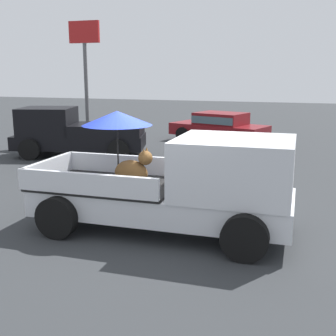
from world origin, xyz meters
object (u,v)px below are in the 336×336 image
(parked_sedan_near, at_px, (219,126))
(pickup_truck_main, at_px, (183,183))
(pickup_truck_red, at_px, (74,132))
(motel_sign, at_px, (85,59))

(parked_sedan_near, bearing_deg, pickup_truck_main, 116.00)
(pickup_truck_main, height_order, parked_sedan_near, pickup_truck_main)
(pickup_truck_red, bearing_deg, pickup_truck_main, 118.17)
(parked_sedan_near, relative_size, motel_sign, 0.89)
(pickup_truck_main, bearing_deg, pickup_truck_red, 132.43)
(parked_sedan_near, xyz_separation_m, motel_sign, (-5.42, -2.23, 2.91))
(parked_sedan_near, height_order, motel_sign, motel_sign)
(pickup_truck_main, distance_m, pickup_truck_red, 8.90)
(pickup_truck_main, height_order, motel_sign, motel_sign)
(pickup_truck_main, xyz_separation_m, pickup_truck_red, (-6.20, 6.39, -0.11))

